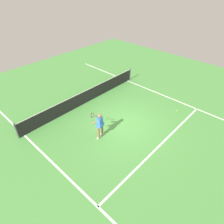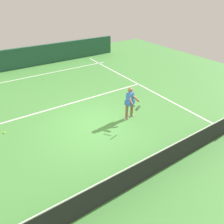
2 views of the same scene
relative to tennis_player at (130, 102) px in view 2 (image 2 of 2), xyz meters
name	(u,v)px [view 2 (image 2 of 2)]	position (x,y,z in m)	size (l,w,h in m)	color
ground_plane	(94,125)	(1.67, -0.40, -0.85)	(25.80, 25.80, 0.00)	#4C9342
court_back_wall	(32,56)	(1.67, -10.03, -0.11)	(14.10, 0.24, 1.48)	#23513D
baseline_marking	(43,74)	(1.67, -7.83, -0.84)	(10.10, 0.10, 0.01)	white
service_line_marking	(72,103)	(1.67, -2.83, -0.84)	(9.10, 0.10, 0.01)	white
sideline_left_marking	(166,99)	(-2.88, -0.40, -0.84)	(0.10, 17.84, 0.01)	white
court_net	(149,167)	(1.67, 3.14, -0.36)	(9.78, 0.08, 1.04)	#4C4C51
tennis_player	(130,102)	(0.00, 0.00, 0.00)	(0.69, 1.05, 1.55)	#8C6647
tennis_ball_near	(4,133)	(5.11, -1.97, -0.81)	(0.07, 0.07, 0.07)	#D1E533
tennis_ball_mid	(44,79)	(1.88, -6.82, -0.81)	(0.07, 0.07, 0.07)	#D1E533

